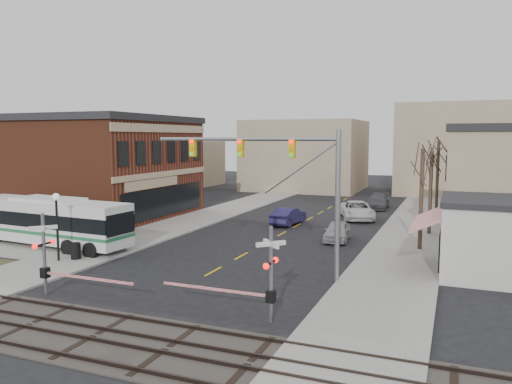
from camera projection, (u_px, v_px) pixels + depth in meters
ground at (196, 281)px, 26.49m from camera, size 160.00×160.00×0.00m
sidewalk_west at (210, 215)px, 48.46m from camera, size 5.00×60.00×0.12m
sidewalk_east at (414, 229)px, 41.40m from camera, size 5.00×60.00×0.12m
ballast_strip at (95, 336)px, 19.11m from camera, size 160.00×5.00×0.06m
rail_tracks at (95, 333)px, 19.10m from camera, size 160.00×3.91×0.14m
brick_building at (38, 165)px, 50.74m from camera, size 30.40×15.40×9.60m
tree_east_a at (421, 199)px, 33.28m from camera, size 0.28×0.28×6.75m
tree_east_b at (430, 193)px, 38.72m from camera, size 0.28×0.28×6.30m
tree_east_c at (437, 180)px, 45.98m from camera, size 0.28×0.28×7.20m
transit_bus at (49, 221)px, 34.55m from camera, size 12.90×3.70×3.28m
traffic_signal_mast at (284, 171)px, 26.81m from camera, size 10.78×0.30×8.00m
rr_crossing_west at (51, 256)px, 23.80m from camera, size 5.60×1.36×4.00m
rr_crossing_east at (261, 275)px, 20.53m from camera, size 5.60×1.36×4.00m
street_lamp at (57, 212)px, 30.10m from camera, size 0.44×0.44×4.13m
trash_bin at (76, 251)px, 30.77m from camera, size 0.60×0.60×1.01m
car_a at (337, 231)px, 36.77m from camera, size 2.06×4.35×1.44m
car_b at (288, 216)px, 43.60m from camera, size 2.05×4.70×1.50m
car_c at (357, 210)px, 46.52m from camera, size 4.44×6.51×1.65m
car_d at (378, 201)px, 53.42m from camera, size 2.21×5.30×1.53m
pedestrian_near at (96, 241)px, 32.31m from camera, size 0.50×0.64×1.55m
pedestrian_far at (124, 229)px, 36.49m from camera, size 1.03×1.00×1.67m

